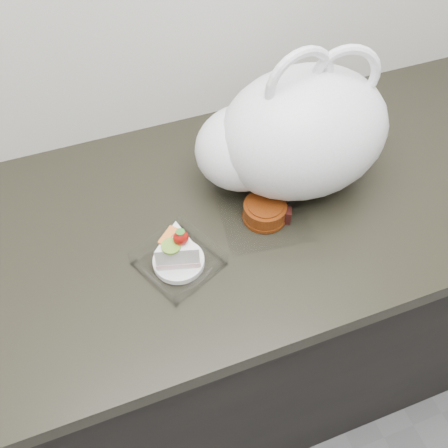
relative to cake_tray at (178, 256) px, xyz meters
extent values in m
cube|color=black|center=(0.10, 0.10, -0.50)|extent=(2.00, 0.60, 0.86)
cube|color=black|center=(0.10, 0.10, -0.05)|extent=(2.04, 0.64, 0.04)
cube|color=white|center=(0.00, 0.00, -0.03)|extent=(0.17, 0.17, 0.00)
cylinder|color=white|center=(0.00, 0.00, -0.02)|extent=(0.10, 0.10, 0.01)
ellipsoid|color=#B6180C|center=(0.01, -0.01, 0.06)|extent=(0.03, 0.02, 0.03)
cone|color=#2D7223|center=(0.01, -0.01, 0.07)|extent=(0.02, 0.02, 0.01)
cylinder|color=#80AA31|center=(-0.01, -0.01, 0.05)|extent=(0.04, 0.04, 0.00)
cube|color=orange|center=(-0.01, 0.01, 0.05)|extent=(0.04, 0.04, 0.00)
cube|color=white|center=(0.20, 0.05, -0.03)|extent=(0.19, 0.18, 0.00)
cylinder|color=maroon|center=(0.20, 0.05, -0.01)|extent=(0.09, 0.09, 0.04)
cylinder|color=maroon|center=(0.20, 0.05, -0.02)|extent=(0.09, 0.09, 0.01)
cylinder|color=maroon|center=(0.20, 0.05, 0.01)|extent=(0.07, 0.07, 0.00)
cube|color=black|center=(0.23, 0.03, -0.01)|extent=(0.03, 0.03, 0.03)
ellipsoid|color=white|center=(0.31, 0.13, 0.10)|extent=(0.36, 0.29, 0.26)
ellipsoid|color=white|center=(0.19, 0.16, 0.07)|extent=(0.21, 0.19, 0.17)
torus|color=white|center=(0.28, 0.13, 0.22)|extent=(0.14, 0.04, 0.14)
torus|color=white|center=(0.37, 0.12, 0.22)|extent=(0.13, 0.05, 0.13)
camera|label=1|loc=(-0.11, -0.54, 0.75)|focal=40.00mm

